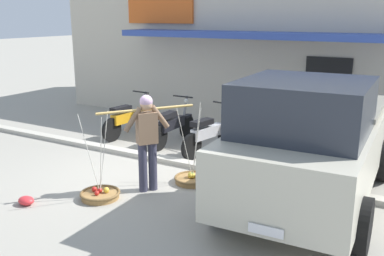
% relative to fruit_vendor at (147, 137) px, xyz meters
% --- Properties ---
extents(ground_plane, '(90.00, 90.00, 0.00)m').
position_rel_fruit_vendor_xyz_m(ground_plane, '(-0.54, 0.71, -0.98)').
color(ground_plane, '#9E998C').
extents(sidewalk_curb, '(20.00, 0.24, 0.10)m').
position_rel_fruit_vendor_xyz_m(sidewalk_curb, '(-0.54, 1.41, -0.93)').
color(sidewalk_curb, '#BAB4A5').
rests_on(sidewalk_curb, ground).
extents(fruit_vendor, '(1.03, 1.41, 1.70)m').
position_rel_fruit_vendor_xyz_m(fruit_vendor, '(0.00, 0.00, 0.00)').
color(fruit_vendor, '#38384C').
rests_on(fruit_vendor, ground).
extents(fruit_basket_left_side, '(0.67, 0.67, 1.45)m').
position_rel_fruit_vendor_xyz_m(fruit_basket_left_side, '(0.50, 0.69, -0.90)').
color(fruit_basket_left_side, '#9E7542').
rests_on(fruit_basket_left_side, ground).
extents(fruit_basket_right_side, '(0.67, 0.67, 1.45)m').
position_rel_fruit_vendor_xyz_m(fruit_basket_right_side, '(-0.50, -0.69, -0.90)').
color(fruit_basket_right_side, '#9E7542').
rests_on(fruit_basket_right_side, ground).
extents(motorcycle_nearest_shop, '(0.54, 1.82, 1.09)m').
position_rel_fruit_vendor_xyz_m(motorcycle_nearest_shop, '(-2.47, 2.62, -0.52)').
color(motorcycle_nearest_shop, black).
rests_on(motorcycle_nearest_shop, ground).
extents(motorcycle_second_in_row, '(0.54, 1.82, 1.09)m').
position_rel_fruit_vendor_xyz_m(motorcycle_second_in_row, '(-1.14, 2.60, -0.52)').
color(motorcycle_second_in_row, black).
rests_on(motorcycle_second_in_row, ground).
extents(motorcycle_third_in_row, '(0.57, 1.80, 1.09)m').
position_rel_fruit_vendor_xyz_m(motorcycle_third_in_row, '(-0.05, 2.38, -0.52)').
color(motorcycle_third_in_row, black).
rests_on(motorcycle_third_in_row, ground).
extents(motorcycle_end_of_row, '(0.65, 1.78, 1.09)m').
position_rel_fruit_vendor_xyz_m(motorcycle_end_of_row, '(1.16, 2.47, -0.52)').
color(motorcycle_end_of_row, black).
rests_on(motorcycle_end_of_row, ground).
extents(parked_truck, '(2.29, 4.77, 2.10)m').
position_rel_fruit_vendor_xyz_m(parked_truck, '(2.56, 0.94, 0.05)').
color(parked_truck, beige).
rests_on(parked_truck, ground).
extents(storefront_building, '(13.00, 6.00, 4.20)m').
position_rel_fruit_vendor_xyz_m(storefront_building, '(-0.12, 7.50, 1.12)').
color(storefront_building, beige).
rests_on(storefront_building, ground).
extents(plastic_litter_bag, '(0.28, 0.22, 0.14)m').
position_rel_fruit_vendor_xyz_m(plastic_litter_bag, '(-1.36, -1.49, -0.91)').
color(plastic_litter_bag, red).
rests_on(plastic_litter_bag, ground).
extents(wooden_crate, '(0.44, 0.36, 0.32)m').
position_rel_fruit_vendor_xyz_m(wooden_crate, '(1.40, 3.07, -0.82)').
color(wooden_crate, olive).
rests_on(wooden_crate, ground).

